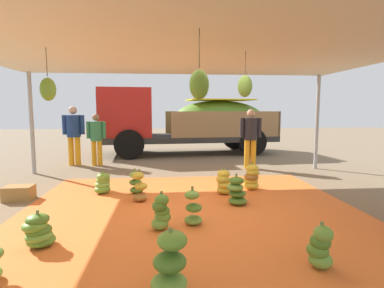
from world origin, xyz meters
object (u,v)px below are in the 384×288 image
at_px(banana_bunch_0, 320,248).
at_px(banana_bunch_11, 140,188).
at_px(banana_bunch_7, 161,213).
at_px(banana_bunch_5, 252,178).
at_px(crate_0, 19,193).
at_px(banana_bunch_4, 224,183).
at_px(banana_bunch_10, 136,183).
at_px(worker_2, 251,134).
at_px(worker_0, 74,131).
at_px(banana_bunch_3, 237,192).
at_px(banana_bunch_2, 193,209).
at_px(banana_bunch_1, 103,183).
at_px(banana_bunch_9, 170,265).
at_px(cargo_truck_main, 185,120).
at_px(worker_1, 96,136).
at_px(banana_bunch_6, 38,231).

distance_m(banana_bunch_0, banana_bunch_11, 3.24).
bearing_deg(banana_bunch_7, banana_bunch_0, -35.72).
distance_m(banana_bunch_5, crate_0, 4.45).
xyz_separation_m(banana_bunch_4, banana_bunch_10, (-1.71, 0.22, -0.02)).
distance_m(banana_bunch_11, worker_2, 4.09).
xyz_separation_m(banana_bunch_11, worker_0, (-2.23, 3.83, 0.77)).
distance_m(banana_bunch_10, worker_2, 3.85).
xyz_separation_m(banana_bunch_5, banana_bunch_10, (-2.35, -0.10, -0.04)).
xyz_separation_m(banana_bunch_7, banana_bunch_11, (-0.40, 1.34, 0.01)).
height_order(banana_bunch_3, worker_2, worker_2).
bearing_deg(banana_bunch_2, banana_bunch_10, 119.09).
distance_m(banana_bunch_1, banana_bunch_10, 0.65).
bearing_deg(banana_bunch_2, banana_bunch_9, -102.61).
height_order(banana_bunch_7, crate_0, banana_bunch_7).
bearing_deg(banana_bunch_7, crate_0, 148.11).
relative_size(banana_bunch_2, banana_bunch_7, 1.05).
xyz_separation_m(banana_bunch_3, banana_bunch_7, (-1.29, -0.99, 0.01)).
bearing_deg(banana_bunch_0, banana_bunch_10, 125.39).
xyz_separation_m(banana_bunch_5, crate_0, (-4.43, -0.33, -0.12)).
distance_m(banana_bunch_0, cargo_truck_main, 8.65).
bearing_deg(worker_0, worker_1, -7.15).
bearing_deg(banana_bunch_5, cargo_truck_main, 100.79).
distance_m(banana_bunch_2, banana_bunch_10, 1.99).
distance_m(banana_bunch_6, worker_1, 5.55).
bearing_deg(worker_2, banana_bunch_0, -98.45).
distance_m(banana_bunch_1, banana_bunch_6, 2.35).
height_order(banana_bunch_2, banana_bunch_10, banana_bunch_2).
distance_m(banana_bunch_11, cargo_truck_main, 6.23).
height_order(banana_bunch_5, banana_bunch_10, banana_bunch_5).
relative_size(banana_bunch_3, crate_0, 1.11).
relative_size(cargo_truck_main, worker_0, 3.74).
bearing_deg(banana_bunch_0, banana_bunch_11, 128.98).
bearing_deg(crate_0, banana_bunch_2, -26.17).
distance_m(banana_bunch_0, banana_bunch_2, 1.76).
relative_size(banana_bunch_9, worker_2, 0.35).
xyz_separation_m(banana_bunch_0, worker_0, (-4.27, 6.34, 0.80)).
distance_m(banana_bunch_7, worker_0, 5.85).
distance_m(banana_bunch_3, worker_1, 5.26).
height_order(banana_bunch_1, banana_bunch_3, banana_bunch_3).
xyz_separation_m(banana_bunch_9, worker_0, (-2.73, 6.61, 0.76)).
height_order(banana_bunch_1, banana_bunch_11, banana_bunch_11).
xyz_separation_m(banana_bunch_0, banana_bunch_11, (-2.04, 2.52, 0.03)).
height_order(banana_bunch_5, banana_bunch_7, banana_bunch_5).
bearing_deg(banana_bunch_5, banana_bunch_6, -144.28).
relative_size(banana_bunch_1, worker_2, 0.27).
relative_size(banana_bunch_2, worker_2, 0.33).
relative_size(banana_bunch_10, worker_1, 0.32).
xyz_separation_m(banana_bunch_1, banana_bunch_10, (0.65, -0.07, 0.01)).
distance_m(banana_bunch_10, cargo_truck_main, 5.76).
xyz_separation_m(worker_1, worker_2, (4.40, -0.88, 0.08)).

